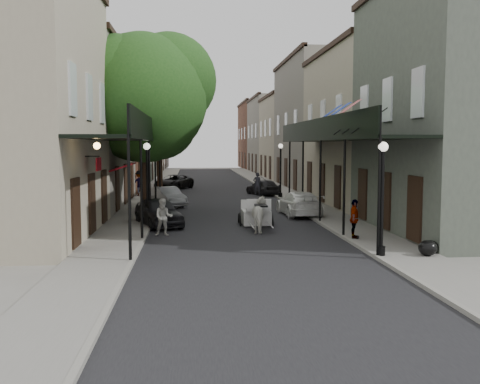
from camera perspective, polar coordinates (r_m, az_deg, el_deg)
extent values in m
plane|color=gray|center=(19.25, 1.07, -6.13)|extent=(140.00, 140.00, 0.00)
cube|color=black|center=(39.01, -2.11, -0.46)|extent=(8.00, 90.00, 0.01)
cube|color=gray|center=(39.06, -9.46, -0.44)|extent=(2.20, 90.00, 0.12)
cube|color=gray|center=(39.58, 5.14, -0.32)|extent=(2.20, 90.00, 0.12)
cube|color=#A99F87|center=(49.24, -12.88, 6.66)|extent=(5.00, 80.00, 10.50)
cube|color=slate|center=(49.95, 7.22, 6.72)|extent=(5.00, 80.00, 10.50)
cube|color=black|center=(25.95, -11.73, 5.52)|extent=(2.20, 18.00, 0.12)
cube|color=black|center=(25.86, -9.42, 6.67)|extent=(0.06, 18.00, 1.00)
cylinder|color=black|center=(16.96, -11.73, -0.50)|extent=(0.10, 0.10, 4.00)
cylinder|color=black|center=(24.90, -9.63, 1.26)|extent=(0.10, 0.10, 4.00)
cylinder|color=black|center=(32.87, -8.55, 2.16)|extent=(0.10, 0.10, 4.00)
cube|color=black|center=(26.72, 10.20, 5.53)|extent=(2.20, 18.00, 0.12)
cube|color=black|center=(26.48, 8.01, 6.65)|extent=(0.06, 18.00, 1.00)
cylinder|color=black|center=(17.90, 14.62, -0.28)|extent=(0.10, 0.10, 4.00)
cylinder|color=black|center=(25.55, 8.56, 1.36)|extent=(0.10, 0.10, 4.00)
cylinder|color=black|center=(33.37, 5.31, 2.24)|extent=(0.10, 0.10, 4.00)
cylinder|color=#382619|center=(28.90, -10.23, 3.34)|extent=(0.44, 0.44, 5.60)
sphere|color=#1F4B18|center=(29.00, -10.33, 9.84)|extent=(6.80, 6.80, 6.80)
sphere|color=#1F4B18|center=(29.61, -7.57, 11.72)|extent=(5.10, 5.10, 5.10)
cylinder|color=#382619|center=(42.87, -8.57, 3.51)|extent=(0.44, 0.44, 5.04)
sphere|color=#1F4B18|center=(42.89, -8.62, 7.44)|extent=(6.00, 6.00, 6.00)
sphere|color=#1F4B18|center=(43.48, -6.99, 8.61)|extent=(4.50, 4.50, 4.50)
cylinder|color=black|center=(18.20, 14.79, -6.08)|extent=(0.28, 0.28, 0.30)
cylinder|color=black|center=(17.97, 14.90, -1.22)|extent=(0.12, 0.12, 3.40)
sphere|color=white|center=(17.87, 15.04, 4.68)|extent=(0.32, 0.32, 0.32)
cylinder|color=black|center=(25.10, -9.80, -2.96)|extent=(0.28, 0.28, 0.30)
cylinder|color=black|center=(24.93, -9.85, 0.57)|extent=(0.12, 0.12, 3.40)
sphere|color=white|center=(24.86, -9.91, 4.82)|extent=(0.32, 0.32, 0.32)
cylinder|color=black|center=(37.44, 4.33, -0.29)|extent=(0.28, 0.28, 0.30)
cylinder|color=black|center=(37.33, 4.34, 2.08)|extent=(0.12, 0.12, 3.40)
sphere|color=white|center=(37.29, 4.36, 4.92)|extent=(0.32, 0.32, 0.32)
imported|color=silver|center=(22.91, 2.27, -2.44)|extent=(0.82, 1.78, 1.50)
torus|color=black|center=(25.46, -0.12, -2.11)|extent=(0.09, 1.17, 1.17)
torus|color=black|center=(25.63, 3.21, -2.07)|extent=(0.09, 1.17, 1.17)
torus|color=black|center=(24.26, 0.55, -3.12)|extent=(0.07, 0.61, 0.61)
torus|color=black|center=(24.39, 3.19, -3.08)|extent=(0.07, 0.61, 0.61)
cube|color=silver|center=(25.31, 1.60, -1.26)|extent=(1.28, 1.65, 0.64)
cube|color=silver|center=(24.32, 1.85, -0.44)|extent=(1.09, 0.51, 0.11)
cube|color=silver|center=(24.07, 1.91, 0.15)|extent=(1.09, 0.10, 0.45)
imported|color=black|center=(24.27, 1.85, 0.89)|extent=(0.37, 0.25, 1.02)
imported|color=beige|center=(22.18, -8.14, -2.68)|extent=(0.76, 0.60, 1.54)
imported|color=gray|center=(38.87, -10.67, 0.94)|extent=(1.30, 0.95, 1.80)
imported|color=gray|center=(21.15, 12.11, -2.82)|extent=(0.66, 0.96, 1.52)
imported|color=black|center=(24.92, -8.68, -2.10)|extent=(2.75, 4.16, 1.32)
imported|color=gray|center=(32.96, -7.70, -0.49)|extent=(2.52, 3.78, 1.18)
imported|color=black|center=(45.61, -7.08, 1.07)|extent=(3.65, 4.88, 1.23)
imported|color=white|center=(28.51, 6.31, -1.22)|extent=(1.96, 4.47, 1.28)
imported|color=black|center=(40.10, 2.47, 0.55)|extent=(2.52, 3.83, 1.21)
ellipsoid|color=black|center=(18.56, 19.39, -5.65)|extent=(0.61, 0.61, 0.51)
ellipsoid|color=black|center=(19.09, 19.65, -5.50)|extent=(0.53, 0.53, 0.42)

